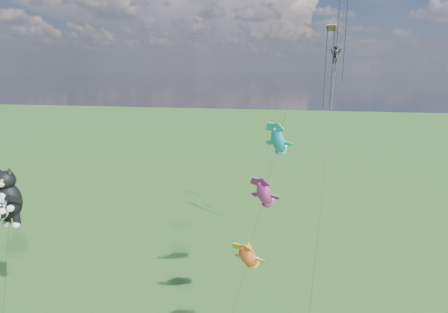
# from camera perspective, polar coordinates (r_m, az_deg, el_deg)

# --- Properties ---
(cat_kite_rig) EXTENTS (2.18, 4.04, 11.26)m
(cat_kite_rig) POSITION_cam_1_polar(r_m,az_deg,el_deg) (32.11, -30.24, -5.62)
(cat_kite_rig) COLOR brown
(cat_kite_rig) RESTS_ON ground
(fish_windsock_rig) EXTENTS (3.81, 15.59, 15.89)m
(fish_windsock_rig) POSITION_cam_1_polar(r_m,az_deg,el_deg) (23.40, 4.95, -10.28)
(fish_windsock_rig) COLOR brown
(fish_windsock_rig) RESTS_ON ground
(parafoil_rig) EXTENTS (3.45, 17.38, 27.19)m
(parafoil_rig) POSITION_cam_1_polar(r_m,az_deg,el_deg) (36.91, 16.63, 15.18)
(parafoil_rig) COLOR brown
(parafoil_rig) RESTS_ON ground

